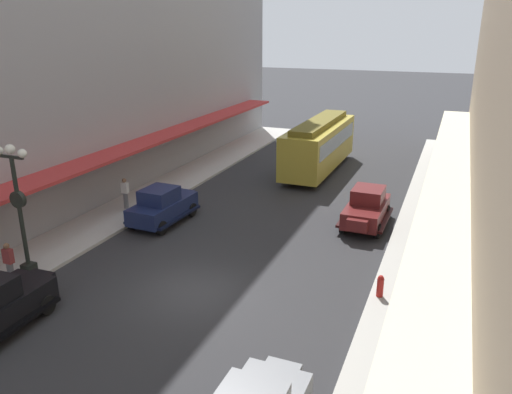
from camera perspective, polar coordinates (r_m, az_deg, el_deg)
The scene contains 12 objects.
ground_plane at distance 18.90m, azimuth -6.90°, elevation -10.67°, with size 200.00×200.00×0.00m, color #2D2D30.
sidewalk_left at distance 23.12m, azimuth -23.58°, elevation -6.28°, with size 3.00×60.00×0.15m, color #B7B5AD.
sidewalk_right at distance 17.03m, azimuth 16.68°, elevation -14.73°, with size 3.00×60.00×0.15m, color #B7B5AD.
parked_car_0 at distance 24.97m, azimuth 12.42°, elevation -1.10°, with size 2.18×4.28×1.84m.
parked_car_1 at distance 25.11m, azimuth -10.56°, elevation -0.86°, with size 2.29×4.31×1.84m.
streetcar at distance 33.72m, azimuth 7.17°, elevation 6.07°, with size 2.63×9.63×3.46m.
lamp_post_with_clock at distance 20.42m, azimuth -25.26°, elevation -0.95°, with size 1.42×0.44×5.16m.
fire_hydrant at distance 18.56m, azimuth 13.90°, elevation -9.74°, with size 0.24×0.24×0.82m.
pedestrian_0 at distance 27.12m, azimuth -14.60°, elevation 0.43°, with size 0.36×0.24×1.64m.
pedestrian_1 at distance 25.91m, azimuth 20.27°, elevation -0.96°, with size 0.36×0.28×1.67m.
pedestrian_2 at distance 26.12m, azimuth 19.73°, elevation -0.74°, with size 0.36×0.28×1.67m.
pedestrian_3 at distance 20.75m, azimuth -26.18°, elevation -6.75°, with size 0.36×0.24×1.64m.
Camera 1 is at (8.15, -14.32, 9.26)m, focal length 35.30 mm.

